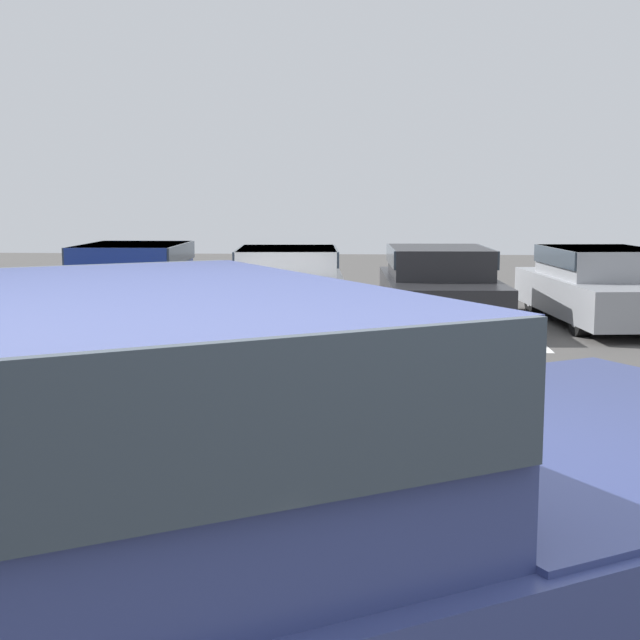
{
  "coord_description": "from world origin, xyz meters",
  "views": [
    {
      "loc": [
        0.36,
        -2.35,
        2.12
      ],
      "look_at": [
        -0.15,
        5.63,
        1.0
      ],
      "focal_mm": 50.0,
      "sensor_mm": 36.0,
      "label": 1
    }
  ],
  "objects_px": {
    "parked_sedan_a": "(133,281)",
    "parked_sedan_c": "(439,283)",
    "parked_sedan_b": "(288,283)",
    "pickup_truck": "(127,601)",
    "parked_sedan_d": "(602,284)"
  },
  "relations": [
    {
      "from": "parked_sedan_b",
      "to": "parked_sedan_c",
      "type": "bearing_deg",
      "value": 88.69
    },
    {
      "from": "parked_sedan_a",
      "to": "parked_sedan_b",
      "type": "distance_m",
      "value": 2.62
    },
    {
      "from": "pickup_truck",
      "to": "parked_sedan_b",
      "type": "relative_size",
      "value": 1.35
    },
    {
      "from": "parked_sedan_a",
      "to": "parked_sedan_c",
      "type": "bearing_deg",
      "value": 90.55
    },
    {
      "from": "pickup_truck",
      "to": "parked_sedan_d",
      "type": "bearing_deg",
      "value": 39.26
    },
    {
      "from": "parked_sedan_b",
      "to": "pickup_truck",
      "type": "bearing_deg",
      "value": -0.84
    },
    {
      "from": "pickup_truck",
      "to": "parked_sedan_c",
      "type": "bearing_deg",
      "value": 50.79
    },
    {
      "from": "pickup_truck",
      "to": "parked_sedan_a",
      "type": "distance_m",
      "value": 12.74
    },
    {
      "from": "parked_sedan_a",
      "to": "parked_sedan_d",
      "type": "relative_size",
      "value": 0.96
    },
    {
      "from": "parked_sedan_d",
      "to": "pickup_truck",
      "type": "bearing_deg",
      "value": -25.31
    },
    {
      "from": "pickup_truck",
      "to": "parked_sedan_b",
      "type": "height_order",
      "value": "pickup_truck"
    },
    {
      "from": "parked_sedan_c",
      "to": "pickup_truck",
      "type": "bearing_deg",
      "value": -10.51
    },
    {
      "from": "parked_sedan_b",
      "to": "parked_sedan_c",
      "type": "height_order",
      "value": "parked_sedan_c"
    },
    {
      "from": "parked_sedan_a",
      "to": "parked_sedan_c",
      "type": "height_order",
      "value": "parked_sedan_a"
    },
    {
      "from": "parked_sedan_c",
      "to": "parked_sedan_a",
      "type": "bearing_deg",
      "value": -90.38
    }
  ]
}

